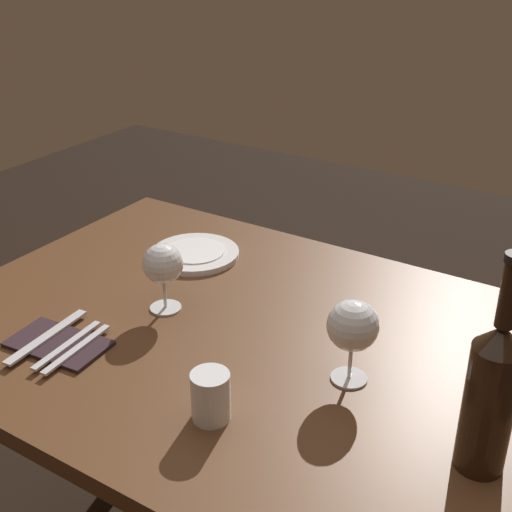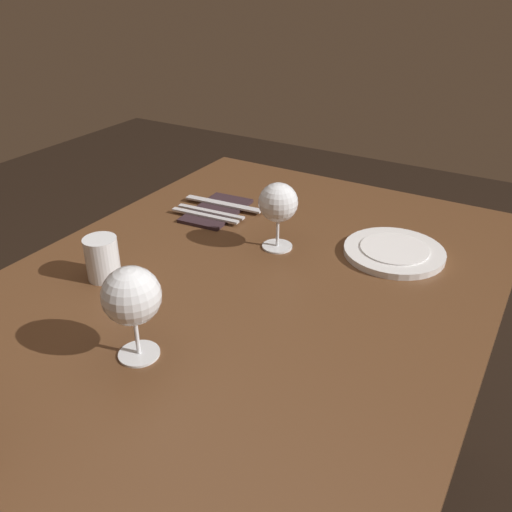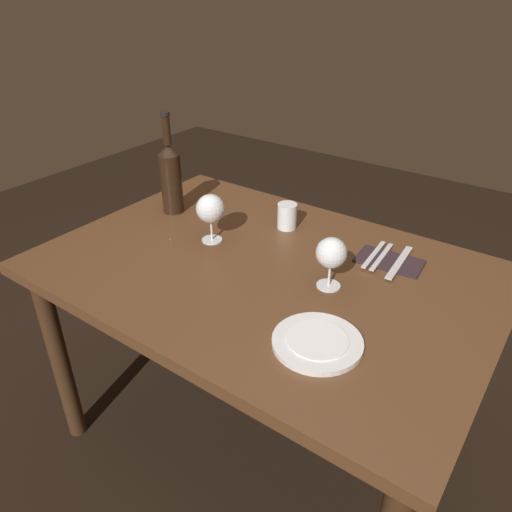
# 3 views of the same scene
# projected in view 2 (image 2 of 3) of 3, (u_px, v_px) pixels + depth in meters

# --- Properties ---
(dining_table) EXTENTS (1.30, 0.90, 0.74)m
(dining_table) POSITION_uv_depth(u_px,v_px,m) (234.00, 331.00, 1.05)
(dining_table) COLOR #56351E
(dining_table) RESTS_ON ground
(wine_glass_left) EXTENTS (0.09, 0.09, 0.16)m
(wine_glass_left) POSITION_uv_depth(u_px,v_px,m) (132.00, 297.00, 0.80)
(wine_glass_left) COLOR white
(wine_glass_left) RESTS_ON dining_table
(wine_glass_right) EXTENTS (0.08, 0.08, 0.15)m
(wine_glass_right) POSITION_uv_depth(u_px,v_px,m) (278.00, 204.00, 1.12)
(wine_glass_right) COLOR white
(wine_glass_right) RESTS_ON dining_table
(water_tumbler) EXTENTS (0.06, 0.06, 0.09)m
(water_tumbler) POSITION_uv_depth(u_px,v_px,m) (103.00, 260.00, 1.04)
(water_tumbler) COLOR white
(water_tumbler) RESTS_ON dining_table
(dinner_plate) EXTENTS (0.21, 0.21, 0.02)m
(dinner_plate) POSITION_uv_depth(u_px,v_px,m) (394.00, 252.00, 1.13)
(dinner_plate) COLOR white
(dinner_plate) RESTS_ON dining_table
(folded_napkin) EXTENTS (0.20, 0.12, 0.01)m
(folded_napkin) POSITION_uv_depth(u_px,v_px,m) (217.00, 211.00, 1.32)
(folded_napkin) COLOR #2D1E23
(folded_napkin) RESTS_ON dining_table
(fork_inner) EXTENTS (0.03, 0.18, 0.00)m
(fork_inner) POSITION_uv_depth(u_px,v_px,m) (211.00, 212.00, 1.30)
(fork_inner) COLOR silver
(fork_inner) RESTS_ON folded_napkin
(fork_outer) EXTENTS (0.03, 0.18, 0.00)m
(fork_outer) POSITION_uv_depth(u_px,v_px,m) (205.00, 215.00, 1.28)
(fork_outer) COLOR silver
(fork_outer) RESTS_ON folded_napkin
(table_knife) EXTENTS (0.04, 0.21, 0.00)m
(table_knife) POSITION_uv_depth(u_px,v_px,m) (223.00, 204.00, 1.34)
(table_knife) COLOR silver
(table_knife) RESTS_ON folded_napkin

